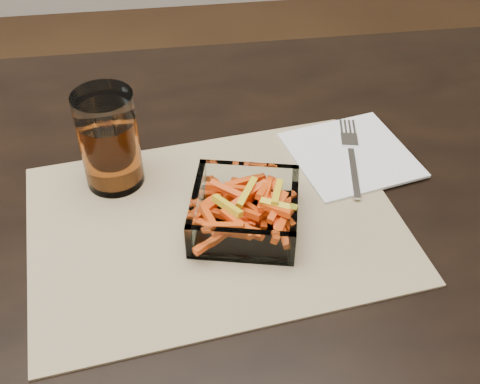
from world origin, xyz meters
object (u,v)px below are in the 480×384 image
Objects in this scene: dining_table at (103,280)px; tumbler at (110,143)px; glass_bowl at (245,213)px; fork at (351,154)px.

dining_table is 12.09× the size of tumbler.
tumbler reaches higher than dining_table.
glass_bowl is at bearing -34.28° from tumbler.
glass_bowl is at bearing -135.16° from fork.
glass_bowl is 0.19m from tumbler.
dining_table is at bearing -107.02° from tumbler.
tumbler is 0.77× the size of fork.
fork reaches higher than dining_table.
fork is at bearing 0.82° from tumbler.
glass_bowl is at bearing -4.29° from dining_table.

